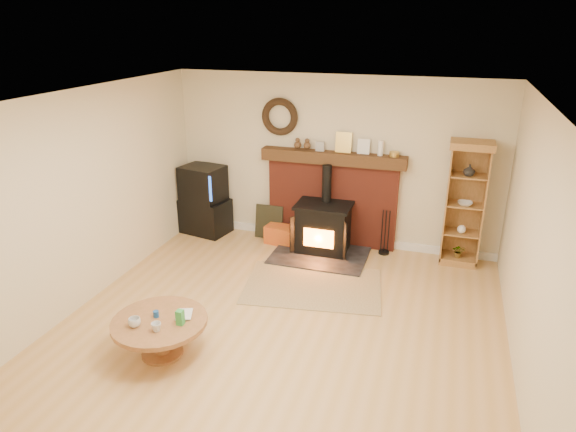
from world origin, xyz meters
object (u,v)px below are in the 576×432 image
(wood_stove, at_px, (323,229))
(tv_unit, at_px, (204,201))
(coffee_table, at_px, (160,327))
(curio_cabinet, at_px, (465,204))

(wood_stove, bearing_deg, tv_unit, 174.66)
(tv_unit, xyz_separation_m, coffee_table, (1.07, -3.21, -0.20))
(tv_unit, xyz_separation_m, curio_cabinet, (4.03, 0.08, 0.36))
(wood_stove, relative_size, coffee_table, 1.41)
(wood_stove, xyz_separation_m, tv_unit, (-2.06, 0.19, 0.17))
(wood_stove, relative_size, curio_cabinet, 0.78)
(tv_unit, height_order, coffee_table, tv_unit)
(curio_cabinet, bearing_deg, tv_unit, -178.80)
(tv_unit, height_order, curio_cabinet, curio_cabinet)
(tv_unit, bearing_deg, coffee_table, -71.61)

